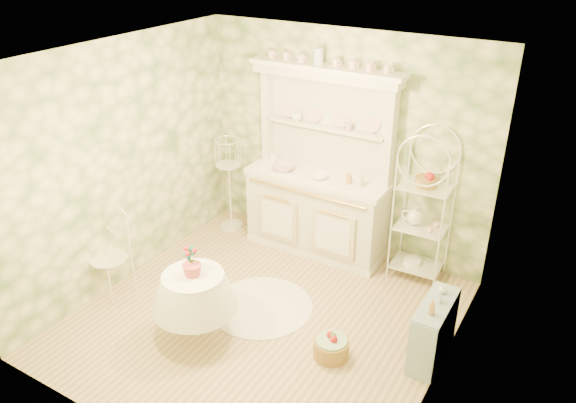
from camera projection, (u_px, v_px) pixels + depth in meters
The scene contains 22 objects.
floor at pixel (264, 318), 5.88m from camera, with size 3.60×3.60×0.00m, color tan.
ceiling at pixel (257, 58), 4.67m from camera, with size 3.60×3.60×0.00m, color white.
wall_left at pixel (123, 165), 6.10m from camera, with size 3.60×3.60×0.00m, color #F1E9BA.
wall_right at pixel (450, 255), 4.45m from camera, with size 3.60×3.60×0.00m, color #F1E9BA.
wall_back at pixel (344, 144), 6.66m from camera, with size 3.60×3.60×0.00m, color #F1E9BA.
wall_front at pixel (119, 303), 3.89m from camera, with size 3.60×3.60×0.00m, color #F1E9BA.
kitchen_dresser at pixel (318, 165), 6.63m from camera, with size 1.87×0.61×2.29m, color silver.
bakers_rack at pixel (423, 205), 6.17m from camera, with size 0.58×0.41×1.85m, color white.
side_shelf at pixel (433, 331), 5.23m from camera, with size 0.26×0.69×0.59m, color #92A6BE.
round_table at pixel (196, 310), 5.51m from camera, with size 0.56×0.56×0.61m, color white.
cafe_chair at pixel (109, 260), 6.09m from camera, with size 0.39×0.39×0.86m, color white.
birdcage_stand at pixel (229, 182), 7.34m from camera, with size 0.31×0.31×1.33m, color white.
floor_basket at pixel (331, 346), 5.31m from camera, with size 0.38×0.38×0.25m, color #A37C3C.
lace_rug at pixel (262, 306), 6.05m from camera, with size 1.10×1.10×0.01m, color white.
bowl_floral at pixel (284, 169), 6.83m from camera, with size 0.28×0.28×0.07m, color white.
bowl_white at pixel (319, 178), 6.60m from camera, with size 0.21×0.21×0.07m, color white.
cup_left at pixel (297, 118), 6.72m from camera, with size 0.12×0.12×0.10m, color white.
cup_right at pixel (349, 128), 6.40m from camera, with size 0.09×0.09×0.09m, color white.
potted_geranium at pixel (190, 260), 5.30m from camera, with size 0.15×0.10×0.28m, color #3F7238.
bottle_amber at pixel (432, 308), 4.92m from camera, with size 0.06×0.06×0.16m, color #AE7B45.
bottle_blue at pixel (439, 298), 5.10m from camera, with size 0.05×0.05×0.10m, color #AEC4DF.
bottle_glass at pixel (442, 290), 5.22m from camera, with size 0.08×0.08×0.10m, color silver.
Camera 1 is at (2.63, -3.92, 3.72)m, focal length 35.00 mm.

